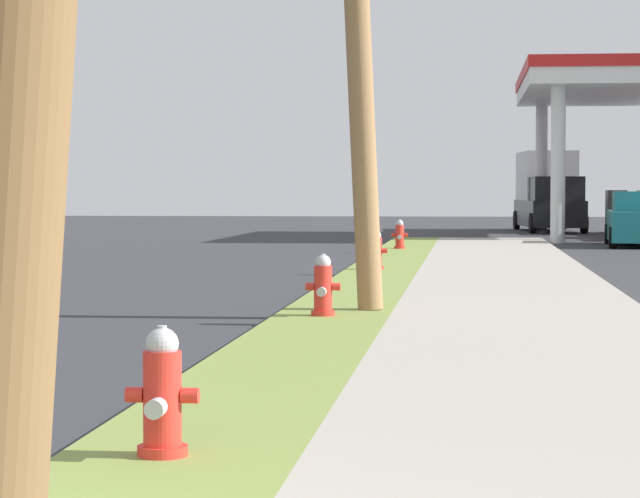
{
  "coord_description": "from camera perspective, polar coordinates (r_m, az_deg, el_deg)",
  "views": [
    {
      "loc": [
        2.35,
        -4.25,
        1.64
      ],
      "look_at": [
        0.47,
        13.31,
        0.88
      ],
      "focal_mm": 78.77,
      "sensor_mm": 36.0,
      "label": 1
    }
  ],
  "objects": [
    {
      "name": "fire_hydrant_nearest",
      "position": [
        8.07,
        -6.43,
        -6.09
      ],
      "size": [
        0.42,
        0.38,
        0.74
      ],
      "color": "red",
      "rests_on": "grass_verge"
    },
    {
      "name": "fire_hydrant_second",
      "position": [
        16.84,
        0.12,
        -1.62
      ],
      "size": [
        0.42,
        0.38,
        0.74
      ],
      "color": "red",
      "rests_on": "grass_verge"
    },
    {
      "name": "fire_hydrant_third",
      "position": [
        26.65,
        2.3,
        -0.12
      ],
      "size": [
        0.42,
        0.37,
        0.74
      ],
      "color": "red",
      "rests_on": "grass_verge"
    },
    {
      "name": "fire_hydrant_fourth",
      "position": [
        35.88,
        3.26,
        0.54
      ],
      "size": [
        0.42,
        0.37,
        0.74
      ],
      "color": "red",
      "rests_on": "grass_verge"
    },
    {
      "name": "truck_black_at_far_bay",
      "position": [
        55.38,
        9.26,
        2.26
      ],
      "size": [
        2.59,
        6.54,
        3.11
      ],
      "color": "black",
      "rests_on": "ground"
    }
  ]
}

